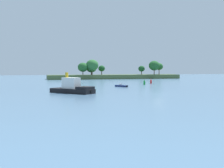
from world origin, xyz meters
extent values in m
plane|color=slate|center=(0.00, 0.00, 0.00)|extent=(400.00, 400.00, 0.00)
cube|color=#4C6038|center=(17.94, 93.58, 1.19)|extent=(76.16, 11.95, 2.38)
cylinder|color=#513823|center=(-1.22, 90.87, 3.36)|extent=(0.44, 0.44, 1.98)
ellipsoid|color=#235B28|center=(-1.22, 90.87, 6.57)|extent=(5.54, 5.54, 4.99)
cylinder|color=#513823|center=(3.73, 92.16, 3.20)|extent=(0.44, 0.44, 1.64)
ellipsoid|color=#235B28|center=(3.73, 92.16, 6.38)|extent=(5.91, 5.91, 5.31)
cylinder|color=#513823|center=(3.92, 90.79, 3.66)|extent=(0.44, 0.44, 2.57)
ellipsoid|color=#2D6B33|center=(3.92, 90.79, 7.70)|extent=(6.89, 6.89, 6.20)
cylinder|color=#513823|center=(10.57, 96.03, 3.38)|extent=(0.44, 0.44, 2.02)
ellipsoid|color=#194C23|center=(10.57, 96.03, 5.92)|extent=(3.83, 3.83, 3.45)
cylinder|color=#513823|center=(34.21, 93.70, 3.31)|extent=(0.44, 0.44, 1.87)
ellipsoid|color=#194C23|center=(34.21, 93.70, 5.77)|extent=(3.82, 3.82, 3.44)
cylinder|color=#513823|center=(40.92, 90.65, 3.72)|extent=(0.44, 0.44, 2.69)
ellipsoid|color=#235B28|center=(40.92, 90.65, 7.59)|extent=(6.32, 6.32, 5.69)
cylinder|color=#513823|center=(45.91, 94.40, 3.82)|extent=(0.44, 0.44, 2.88)
ellipsoid|color=#235B28|center=(45.91, 94.40, 7.10)|extent=(4.61, 4.61, 4.14)
cube|color=navy|center=(-0.29, 26.11, 0.27)|extent=(3.44, 4.57, 0.54)
cube|color=white|center=(-0.46, 26.40, 0.79)|extent=(0.88, 0.79, 0.50)
cube|color=black|center=(0.87, 24.04, 0.28)|extent=(0.42, 0.40, 0.56)
cube|color=black|center=(-18.42, 8.12, 0.53)|extent=(10.12, 10.75, 1.06)
cube|color=black|center=(-15.85, 5.22, 1.36)|extent=(4.56, 4.54, 0.60)
cube|color=white|center=(-18.62, 8.34, 2.36)|extent=(4.38, 4.50, 2.60)
cylinder|color=gold|center=(-19.52, 9.36, 4.26)|extent=(0.70, 0.70, 1.20)
cylinder|color=black|center=(-14.69, 3.90, 0.64)|extent=(0.72, 0.69, 0.70)
cylinder|color=red|center=(16.94, 41.72, 0.60)|extent=(0.70, 0.70, 1.20)
cone|color=red|center=(16.94, 41.72, 1.55)|extent=(0.49, 0.49, 0.70)
cylinder|color=green|center=(11.34, 35.00, 0.60)|extent=(0.70, 0.70, 1.20)
cone|color=green|center=(11.34, 35.00, 1.55)|extent=(0.49, 0.49, 0.70)
camera|label=1|loc=(-27.22, -56.53, 5.74)|focal=43.89mm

